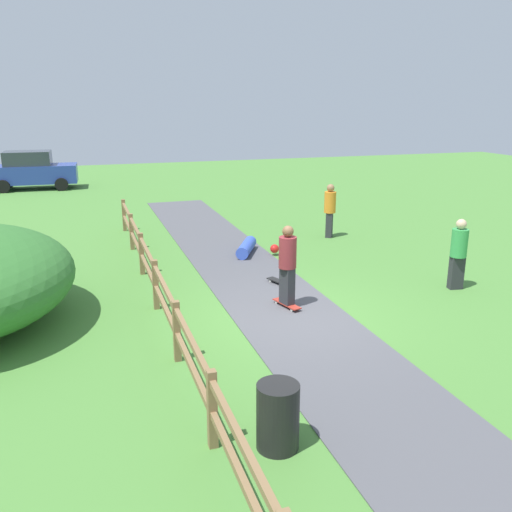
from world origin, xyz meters
TOP-DOWN VIEW (x-y plane):
  - ground_plane at (0.00, 0.00)m, footprint 60.00×60.00m
  - asphalt_path at (0.00, 0.00)m, footprint 2.40×28.00m
  - wooden_fence at (-2.60, 0.00)m, footprint 0.12×18.12m
  - trash_bin at (-1.80, -4.12)m, footprint 0.56×0.56m
  - skater_riding at (0.11, 0.46)m, footprint 0.47×0.82m
  - skater_fallen at (0.60, 4.81)m, footprint 1.36×1.43m
  - skateboard_loose at (0.50, 1.91)m, footprint 0.48×0.82m
  - bystander_orange at (3.75, 5.98)m, footprint 0.53×0.53m
  - bystander_green at (4.42, 0.37)m, footprint 0.43×0.43m
  - parked_car_blue at (-6.18, 19.81)m, footprint 4.27×2.15m

SIDE VIEW (x-z plane):
  - ground_plane at x=0.00m, z-range 0.00..0.00m
  - asphalt_path at x=0.00m, z-range 0.00..0.02m
  - skateboard_loose at x=0.50m, z-range 0.05..0.13m
  - skater_fallen at x=0.60m, z-range 0.02..0.38m
  - trash_bin at x=-1.80m, z-range 0.00..0.90m
  - wooden_fence at x=-2.60m, z-range 0.12..1.22m
  - bystander_green at x=4.42m, z-range 0.09..1.80m
  - parked_car_blue at x=-6.18m, z-range 0.00..1.92m
  - bystander_orange at x=3.75m, z-range 0.09..1.85m
  - skater_riding at x=0.11m, z-range 0.13..1.95m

